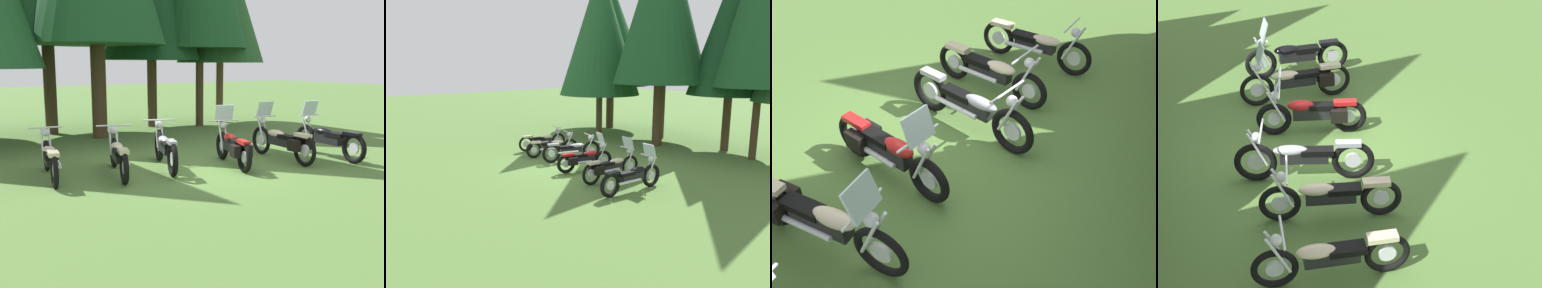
{
  "view_description": "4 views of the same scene",
  "coord_description": "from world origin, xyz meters",
  "views": [
    {
      "loc": [
        -5.76,
        -8.52,
        2.32
      ],
      "look_at": [
        -0.25,
        0.04,
        0.55
      ],
      "focal_mm": 43.48,
      "sensor_mm": 36.0,
      "label": 1
    },
    {
      "loc": [
        10.25,
        -9.17,
        3.68
      ],
      "look_at": [
        -0.38,
        0.38,
        0.73
      ],
      "focal_mm": 35.57,
      "sensor_mm": 36.0,
      "label": 2
    },
    {
      "loc": [
        4.73,
        2.5,
        4.5
      ],
      "look_at": [
        0.22,
        0.68,
        0.51
      ],
      "focal_mm": 42.87,
      "sensor_mm": 36.0,
      "label": 3
    },
    {
      "loc": [
        -9.26,
        2.91,
        6.41
      ],
      "look_at": [
        -0.99,
        -0.38,
        0.7
      ],
      "focal_mm": 58.04,
      "sensor_mm": 36.0,
      "label": 4
    }
  ],
  "objects": [
    {
      "name": "motorcycle_1",
      "position": [
        -1.9,
        0.33,
        0.43
      ],
      "size": [
        0.93,
        2.22,
        0.99
      ],
      "rotation": [
        0.0,
        0.0,
        1.29
      ],
      "color": "black",
      "rests_on": "ground_plane"
    },
    {
      "name": "motorcycle_5",
      "position": [
        3.28,
        -0.74,
        0.47
      ],
      "size": [
        0.64,
        2.4,
        1.37
      ],
      "rotation": [
        0.0,
        0.0,
        1.48
      ],
      "color": "black",
      "rests_on": "ground_plane"
    },
    {
      "name": "motorcycle_0",
      "position": [
        -3.19,
        0.79,
        0.43
      ],
      "size": [
        0.73,
        2.25,
        0.99
      ],
      "rotation": [
        0.0,
        0.0,
        1.39
      ],
      "color": "black",
      "rests_on": "ground_plane"
    },
    {
      "name": "motorcycle_3",
      "position": [
        0.67,
        -0.26,
        0.45
      ],
      "size": [
        0.94,
        2.08,
        1.35
      ],
      "rotation": [
        0.0,
        0.0,
        1.27
      ],
      "color": "black",
      "rests_on": "ground_plane"
    },
    {
      "name": "motorcycle_2",
      "position": [
        -0.74,
        0.39,
        0.45
      ],
      "size": [
        1.06,
        2.33,
        1.02
      ],
      "rotation": [
        0.0,
        0.0,
        1.23
      ],
      "color": "black",
      "rests_on": "ground_plane"
    },
    {
      "name": "motorcycle_4",
      "position": [
        2.08,
        -0.39,
        0.47
      ],
      "size": [
        0.68,
        2.38,
        1.37
      ],
      "rotation": [
        0.0,
        0.0,
        1.48
      ],
      "color": "black",
      "rests_on": "ground_plane"
    },
    {
      "name": "ground_plane",
      "position": [
        0.0,
        0.0,
        0.0
      ],
      "size": [
        80.0,
        80.0,
        0.0
      ],
      "primitive_type": "plane",
      "color": "#4C7033"
    }
  ]
}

